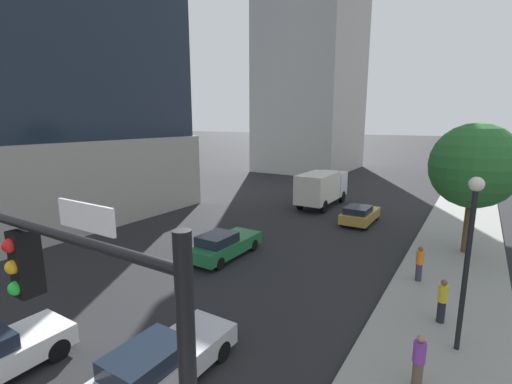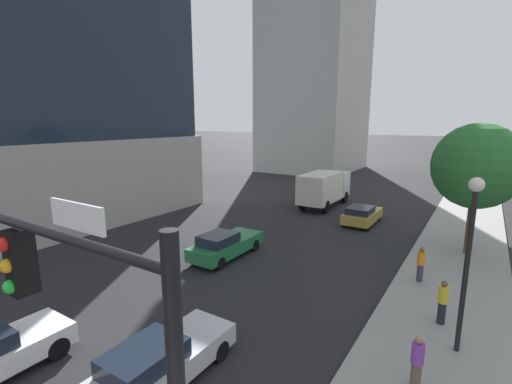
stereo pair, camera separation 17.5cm
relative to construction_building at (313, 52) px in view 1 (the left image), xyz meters
The scene contains 12 objects.
sidewalk 43.80m from the construction_building, 57.09° to the right, with size 4.69×120.00×0.15m, color gray.
construction_building is the anchor object (origin of this frame).
traffic_light_pole 54.05m from the construction_building, 69.41° to the right, with size 4.74×0.48×6.30m.
street_lamp 47.23m from the construction_building, 60.33° to the right, with size 0.44×0.44×5.67m.
street_tree 38.64m from the construction_building, 52.65° to the right, with size 4.59×4.59×7.20m.
car_gold 34.53m from the construction_building, 59.42° to the right, with size 1.94×4.12×1.37m.
car_green 41.73m from the construction_building, 73.36° to the right, with size 1.82×4.76×1.49m.
car_silver 50.74m from the construction_building, 71.28° to the right, with size 1.74×4.53×1.47m.
box_truck 29.47m from the construction_building, 63.98° to the right, with size 2.39×6.70×3.04m.
pedestrian_orange_shirt 43.36m from the construction_building, 59.19° to the right, with size 0.34×0.34×1.65m.
pedestrian_purple_shirt 49.86m from the construction_building, 62.75° to the right, with size 0.34×0.34×1.59m.
pedestrian_yellow_shirt 46.64m from the construction_building, 60.07° to the right, with size 0.34×0.34×1.67m.
Camera 1 is at (9.33, 2.12, 7.45)m, focal length 25.17 mm.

